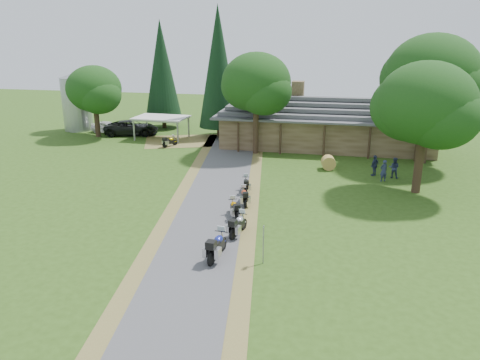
% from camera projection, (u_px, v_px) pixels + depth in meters
% --- Properties ---
extents(ground, '(120.00, 120.00, 0.00)m').
position_uv_depth(ground, '(201.00, 238.00, 25.97)').
color(ground, '#2D4B15').
rests_on(ground, ground).
extents(driveway, '(51.95, 51.95, 0.00)m').
position_uv_depth(driveway, '(211.00, 212.00, 29.80)').
color(driveway, '#4E4E51').
rests_on(driveway, ground).
extents(lodge, '(21.40, 9.40, 4.90)m').
position_uv_depth(lodge, '(326.00, 121.00, 46.45)').
color(lodge, brown).
rests_on(lodge, ground).
extents(silo, '(3.47, 3.47, 6.50)m').
position_uv_depth(silo, '(76.00, 102.00, 53.57)').
color(silo, gray).
rests_on(silo, ground).
extents(carport, '(5.65, 3.94, 2.36)m').
position_uv_depth(carport, '(162.00, 128.00, 49.68)').
color(carport, silver).
rests_on(carport, ground).
extents(car_white_sedan, '(3.52, 5.48, 1.69)m').
position_uv_depth(car_white_sedan, '(107.00, 126.00, 52.60)').
color(car_white_sedan, white).
rests_on(car_white_sedan, ground).
extents(car_dark_suv, '(4.03, 6.78, 2.43)m').
position_uv_depth(car_dark_suv, '(131.00, 124.00, 51.48)').
color(car_dark_suv, black).
rests_on(car_dark_suv, ground).
extents(motorcycle_row_a, '(0.92, 2.21, 1.47)m').
position_uv_depth(motorcycle_row_a, '(217.00, 245.00, 23.51)').
color(motorcycle_row_a, navy).
rests_on(motorcycle_row_a, ground).
extents(motorcycle_row_b, '(1.01, 2.01, 1.31)m').
position_uv_depth(motorcycle_row_b, '(238.00, 224.00, 26.25)').
color(motorcycle_row_b, '#AEB0B7').
rests_on(motorcycle_row_b, ground).
extents(motorcycle_row_c, '(1.25, 1.82, 1.19)m').
position_uv_depth(motorcycle_row_c, '(234.00, 208.00, 28.82)').
color(motorcycle_row_c, '#D38900').
rests_on(motorcycle_row_c, ground).
extents(motorcycle_row_d, '(1.05, 1.83, 1.19)m').
position_uv_depth(motorcycle_row_d, '(244.00, 196.00, 30.93)').
color(motorcycle_row_d, '#E14A24').
rests_on(motorcycle_row_d, ground).
extents(motorcycle_row_e, '(0.93, 1.78, 1.16)m').
position_uv_depth(motorcycle_row_e, '(246.00, 184.00, 33.37)').
color(motorcycle_row_e, black).
rests_on(motorcycle_row_e, ground).
extents(motorcycle_carport_a, '(1.29, 1.71, 1.14)m').
position_uv_depth(motorcycle_carport_a, '(170.00, 141.00, 46.48)').
color(motorcycle_carport_a, '#DEC000').
rests_on(motorcycle_carport_a, ground).
extents(person_a, '(0.69, 0.64, 1.98)m').
position_uv_depth(person_a, '(384.00, 169.00, 35.54)').
color(person_a, navy).
rests_on(person_a, ground).
extents(person_b, '(0.62, 0.50, 1.92)m').
position_uv_depth(person_b, '(394.00, 166.00, 36.41)').
color(person_b, navy).
rests_on(person_b, ground).
extents(person_c, '(0.65, 0.69, 1.96)m').
position_uv_depth(person_c, '(375.00, 164.00, 36.96)').
color(person_c, navy).
rests_on(person_c, ground).
extents(hay_bale, '(1.28, 1.20, 1.14)m').
position_uv_depth(hay_bale, '(328.00, 163.00, 38.79)').
color(hay_bale, olive).
rests_on(hay_bale, ground).
extents(sign_post, '(0.36, 0.06, 2.01)m').
position_uv_depth(sign_post, '(263.00, 245.00, 22.85)').
color(sign_post, gray).
rests_on(sign_post, ground).
extents(oak_lodge_left, '(6.26, 6.26, 10.67)m').
position_uv_depth(oak_lodge_left, '(256.00, 96.00, 42.47)').
color(oak_lodge_left, '#123710').
rests_on(oak_lodge_left, ground).
extents(oak_lodge_right, '(7.71, 7.71, 12.33)m').
position_uv_depth(oak_lodge_right, '(430.00, 92.00, 39.05)').
color(oak_lodge_right, '#123710').
rests_on(oak_lodge_right, ground).
extents(oak_driveway, '(6.64, 6.64, 10.26)m').
position_uv_depth(oak_driveway, '(424.00, 121.00, 31.87)').
color(oak_driveway, '#123710').
rests_on(oak_driveway, ground).
extents(oak_silo, '(5.78, 5.78, 8.31)m').
position_uv_depth(oak_silo, '(95.00, 98.00, 49.88)').
color(oak_silo, '#123710').
rests_on(oak_silo, ground).
extents(cedar_near, '(4.29, 4.29, 13.71)m').
position_uv_depth(cedar_near, '(218.00, 72.00, 49.02)').
color(cedar_near, black).
rests_on(cedar_near, ground).
extents(cedar_far, '(4.29, 4.29, 12.34)m').
position_uv_depth(cedar_far, '(162.00, 75.00, 53.89)').
color(cedar_far, black).
rests_on(cedar_far, ground).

